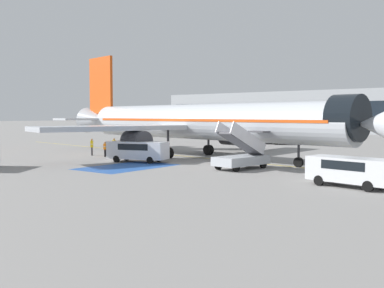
% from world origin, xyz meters
% --- Properties ---
extents(ground_plane, '(600.00, 600.00, 0.00)m').
position_xyz_m(ground_plane, '(0.00, 0.00, 0.00)').
color(ground_plane, gray).
extents(apron_leadline_yellow, '(76.53, 12.55, 0.01)m').
position_xyz_m(apron_leadline_yellow, '(-0.36, 0.55, 0.00)').
color(apron_leadline_yellow, gold).
rests_on(apron_leadline_yellow, ground_plane).
extents(apron_stand_patch_blue, '(5.11, 8.20, 0.01)m').
position_xyz_m(apron_stand_patch_blue, '(-0.36, -9.82, 0.00)').
color(apron_stand_patch_blue, '#2856A8').
rests_on(apron_stand_patch_blue, ground_plane).
extents(airliner, '(42.83, 31.88, 11.92)m').
position_xyz_m(airliner, '(-1.07, 0.66, 3.69)').
color(airliner, '#B7BCC4').
rests_on(airliner, ground_plane).
extents(boarding_stairs_forward, '(2.94, 5.47, 3.87)m').
position_xyz_m(boarding_stairs_forward, '(8.04, -5.21, 0.97)').
color(boarding_stairs_forward, '#ADB2BA').
rests_on(boarding_stairs_forward, ground_plane).
extents(fuel_tanker, '(9.20, 3.53, 3.37)m').
position_xyz_m(fuel_tanker, '(-6.40, 25.24, 1.69)').
color(fuel_tanker, '#38383D').
rests_on(fuel_tanker, ground_plane).
extents(service_van_0, '(5.88, 3.58, 1.91)m').
position_xyz_m(service_van_0, '(-2.39, -6.42, 1.16)').
color(service_van_0, silver).
rests_on(service_van_0, ground_plane).
extents(service_van_2, '(5.31, 2.75, 1.79)m').
position_xyz_m(service_van_2, '(18.01, -9.14, 1.10)').
color(service_van_2, silver).
rests_on(service_van_2, ground_plane).
extents(ground_crew_0, '(0.45, 0.26, 1.61)m').
position_xyz_m(ground_crew_0, '(-9.44, -3.70, 0.92)').
color(ground_crew_0, '#191E38').
rests_on(ground_crew_0, ground_plane).
extents(ground_crew_1, '(0.31, 0.47, 1.73)m').
position_xyz_m(ground_crew_1, '(-11.50, -0.96, 1.00)').
color(ground_crew_1, '#2D2D33').
rests_on(ground_crew_1, ground_plane).
extents(ground_crew_2, '(0.40, 0.49, 1.59)m').
position_xyz_m(ground_crew_2, '(-8.87, -4.67, 0.91)').
color(ground_crew_2, black).
rests_on(ground_crew_2, ground_plane).
extents(ground_crew_3, '(0.44, 0.48, 1.82)m').
position_xyz_m(ground_crew_3, '(-11.18, -4.48, 1.06)').
color(ground_crew_3, '#2D2D33').
rests_on(ground_crew_3, ground_plane).
extents(terminal_building, '(101.81, 12.10, 10.46)m').
position_xyz_m(terminal_building, '(-10.36, 74.45, 5.23)').
color(terminal_building, '#9EA3A8').
rests_on(terminal_building, ground_plane).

